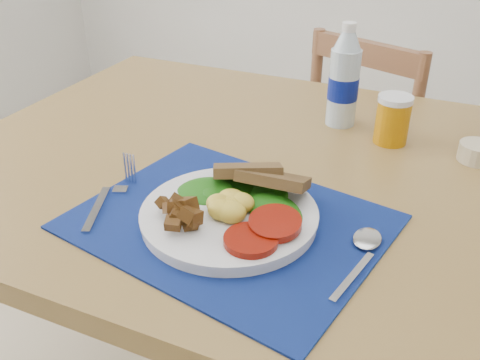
% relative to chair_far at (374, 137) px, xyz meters
% --- Properties ---
extents(table, '(1.40, 0.90, 0.75)m').
position_rel_chair_far_xyz_m(table, '(0.02, -0.67, 0.14)').
color(table, brown).
rests_on(table, ground).
extents(chair_far, '(0.48, 0.47, 1.01)m').
position_rel_chair_far_xyz_m(chair_far, '(0.00, 0.00, 0.00)').
color(chair_far, brown).
rests_on(chair_far, ground).
extents(placemat, '(0.50, 0.43, 0.00)m').
position_rel_chair_far_xyz_m(placemat, '(-0.06, -0.88, 0.23)').
color(placemat, '#040630').
rests_on(placemat, table).
extents(breakfast_plate, '(0.26, 0.26, 0.06)m').
position_rel_chair_far_xyz_m(breakfast_plate, '(-0.07, -0.88, 0.25)').
color(breakfast_plate, silver).
rests_on(breakfast_plate, placemat).
extents(fork, '(0.06, 0.18, 0.00)m').
position_rel_chair_far_xyz_m(fork, '(-0.27, -0.90, 0.23)').
color(fork, '#B2B5BA').
rests_on(fork, placemat).
extents(spoon, '(0.04, 0.17, 0.01)m').
position_rel_chair_far_xyz_m(spoon, '(0.14, -0.88, 0.23)').
color(spoon, '#B2B5BA').
rests_on(spoon, placemat).
extents(water_bottle, '(0.06, 0.06, 0.21)m').
position_rel_chair_far_xyz_m(water_bottle, '(-0.01, -0.45, 0.32)').
color(water_bottle, '#ADBFCC').
rests_on(water_bottle, table).
extents(juice_glass, '(0.06, 0.06, 0.09)m').
position_rel_chair_far_xyz_m(juice_glass, '(0.11, -0.50, 0.27)').
color(juice_glass, '#B46F04').
rests_on(juice_glass, table).
extents(ramekin, '(0.07, 0.07, 0.03)m').
position_rel_chair_far_xyz_m(ramekin, '(0.27, -0.51, 0.24)').
color(ramekin, '#C1B28E').
rests_on(ramekin, table).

